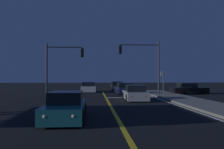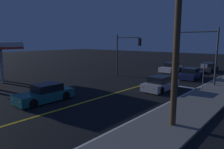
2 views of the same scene
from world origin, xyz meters
name	(u,v)px [view 1 (image 1 of 2)]	position (x,y,z in m)	size (l,w,h in m)	color
sidewalk_right	(224,110)	(6.69, 11.04, 0.07)	(3.20, 39.73, 0.15)	slate
lane_line_center	(114,112)	(0.00, 11.04, 0.01)	(0.20, 37.53, 0.01)	gold
lane_line_edge_right	(194,111)	(4.84, 11.04, 0.01)	(0.16, 37.53, 0.01)	white
stop_bar	(132,98)	(2.55, 20.57, 0.01)	(5.09, 0.50, 0.01)	white
car_mid_block_navy	(124,89)	(2.46, 25.72, 0.58)	(2.10, 4.31, 1.34)	navy
car_following_oncoming_teal	(65,107)	(-2.53, 8.75, 0.58)	(1.92, 4.45, 1.34)	#195960
car_far_approaching_charcoal	(117,86)	(2.29, 33.42, 0.58)	(1.92, 4.30, 1.34)	#2D2D33
car_lead_oncoming_silver	(135,94)	(2.43, 17.88, 0.58)	(1.95, 4.28, 1.34)	#B2B5BA
car_parked_curb_white	(88,88)	(-1.92, 29.47, 0.58)	(2.05, 4.41, 1.34)	silver
car_side_waiting_black	(188,89)	(10.09, 24.99, 0.58)	(4.32, 2.14, 1.34)	black
traffic_signal_near_right	(144,59)	(4.32, 22.87, 3.99)	(4.45, 0.28, 5.94)	#38383D
traffic_signal_far_left	(61,61)	(-4.52, 21.47, 3.63)	(3.78, 0.28, 5.44)	#38383D
street_sign_corner	(163,80)	(5.59, 20.07, 1.74)	(0.56, 0.08, 2.60)	slate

